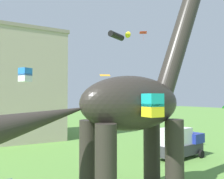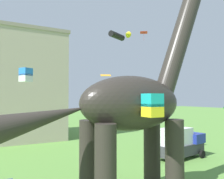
{
  "view_description": "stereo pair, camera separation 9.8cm",
  "coord_description": "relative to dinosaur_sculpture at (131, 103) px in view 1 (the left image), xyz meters",
  "views": [
    {
      "loc": [
        -8.59,
        -6.4,
        6.4
      ],
      "look_at": [
        -1.38,
        6.53,
        6.9
      ],
      "focal_mm": 37.45,
      "sensor_mm": 36.0,
      "label": 1
    },
    {
      "loc": [
        -8.5,
        -6.45,
        6.4
      ],
      "look_at": [
        -1.38,
        6.53,
        6.9
      ],
      "focal_mm": 37.45,
      "sensor_mm": 36.0,
      "label": 2
    }
  ],
  "objects": [
    {
      "name": "kite_trailing",
      "position": [
        -4.8,
        9.18,
        2.3
      ],
      "size": [
        1.15,
        1.15,
        1.19
      ],
      "color": "#287AE5"
    },
    {
      "name": "kite_apex",
      "position": [
        4.75,
        12.65,
        3.0
      ],
      "size": [
        1.47,
        1.28,
        0.3
      ],
      "color": "orange"
    },
    {
      "name": "dinosaur_sculpture",
      "position": [
        0.0,
        0.0,
        0.0
      ],
      "size": [
        15.98,
        3.38,
        16.7
      ],
      "rotation": [
        0.0,
        0.0,
        0.56
      ],
      "color": "#2D2823",
      "rests_on": "ground_plane"
    },
    {
      "name": "kite_near_high",
      "position": [
        0.11,
        -1.95,
        -0.07
      ],
      "size": [
        0.9,
        0.9,
        1.27
      ],
      "color": "#19B2B7"
    },
    {
      "name": "kite_high_left",
      "position": [
        2.86,
        6.31,
        6.06
      ],
      "size": [
        2.02,
        2.05,
        0.58
      ],
      "color": "black"
    },
    {
      "name": "parked_box_truck",
      "position": [
        10.21,
        6.16,
        -4.39
      ],
      "size": [
        5.88,
        3.03,
        3.2
      ],
      "rotation": [
        0.0,
        0.0,
        0.17
      ],
      "color": "#38383D",
      "rests_on": "ground_plane"
    },
    {
      "name": "kite_high_right",
      "position": [
        6.44,
        7.33,
        7.06
      ],
      "size": [
        0.92,
        0.87,
        0.92
      ],
      "color": "red"
    }
  ]
}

